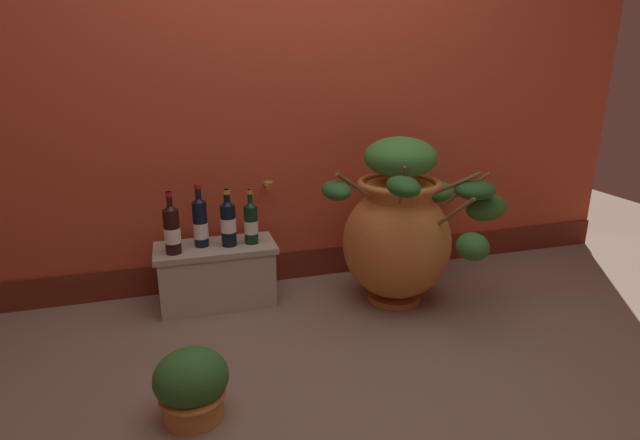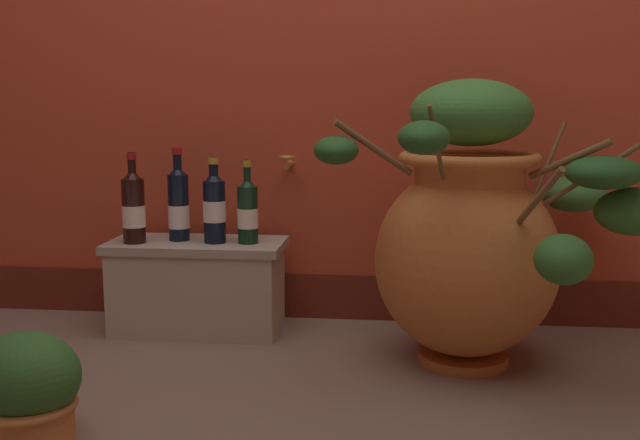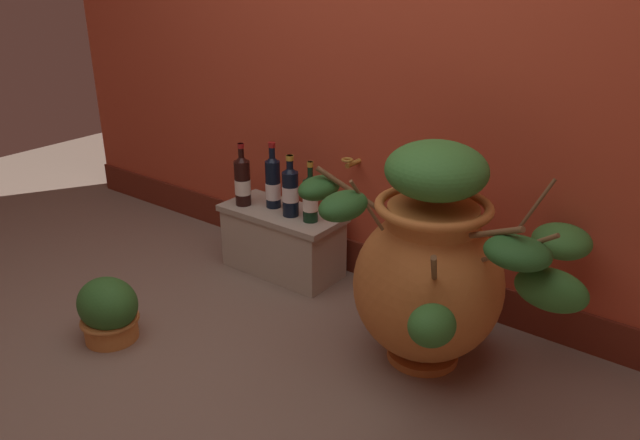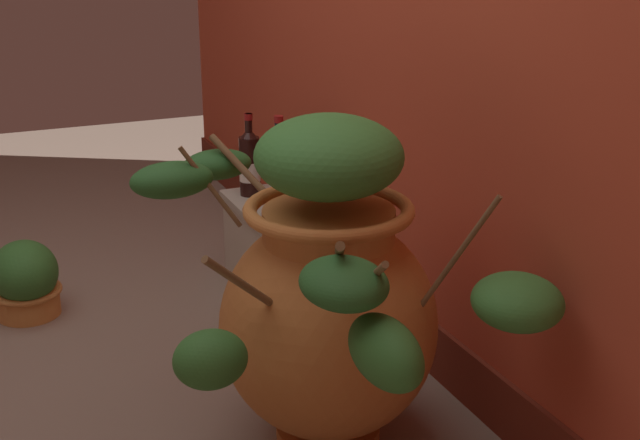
# 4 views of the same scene
# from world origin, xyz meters

# --- Properties ---
(terracotta_urn) EXTENTS (1.06, 0.88, 0.90)m
(terracotta_urn) POSITION_xyz_m (0.52, 0.65, 0.42)
(terracotta_urn) COLOR #C17033
(terracotta_urn) RESTS_ON ground_plane
(stone_ledge) EXTENTS (0.63, 0.30, 0.33)m
(stone_ledge) POSITION_xyz_m (-0.43, 0.89, 0.18)
(stone_ledge) COLOR #B2A893
(stone_ledge) RESTS_ON ground_plane
(wine_bottle_left) EXTENTS (0.08, 0.08, 0.33)m
(wine_bottle_left) POSITION_xyz_m (-0.50, 0.91, 0.47)
(wine_bottle_left) COLOR black
(wine_bottle_left) RESTS_ON stone_ledge
(wine_bottle_middle) EXTENTS (0.07, 0.07, 0.29)m
(wine_bottle_middle) POSITION_xyz_m (-0.24, 0.88, 0.45)
(wine_bottle_middle) COLOR black
(wine_bottle_middle) RESTS_ON stone_ledge
(wine_bottle_right) EXTENTS (0.08, 0.08, 0.32)m
(wine_bottle_right) POSITION_xyz_m (-0.64, 0.84, 0.46)
(wine_bottle_right) COLOR black
(wine_bottle_right) RESTS_ON stone_ledge
(wine_bottle_back) EXTENTS (0.08, 0.08, 0.30)m
(wine_bottle_back) POSITION_xyz_m (-0.36, 0.87, 0.47)
(wine_bottle_back) COLOR black
(wine_bottle_back) RESTS_ON stone_ledge
(potted_shrub) EXTENTS (0.27, 0.24, 0.28)m
(potted_shrub) POSITION_xyz_m (-0.61, -0.02, 0.13)
(potted_shrub) COLOR #CC7F3D
(potted_shrub) RESTS_ON ground_plane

